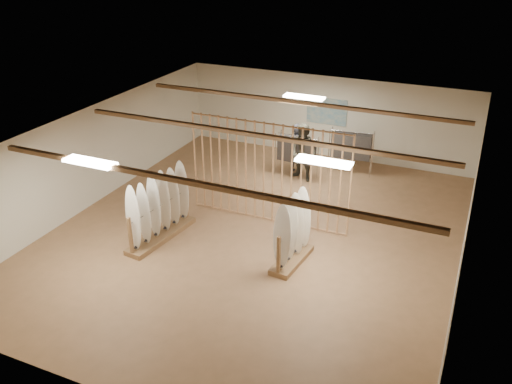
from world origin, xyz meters
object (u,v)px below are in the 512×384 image
at_px(clothing_rack_a, 297,150).
at_px(clothing_rack_b, 351,146).
at_px(rack_right, 292,241).
at_px(rack_left, 160,217).
at_px(shopper_b, 304,149).
at_px(shopper_a, 297,145).

height_order(clothing_rack_a, clothing_rack_b, clothing_rack_b).
bearing_deg(clothing_rack_b, rack_right, -94.56).
distance_m(rack_right, clothing_rack_a, 5.05).
xyz_separation_m(rack_left, shopper_b, (2.12, 4.87, 0.43)).
relative_size(clothing_rack_a, shopper_b, 0.67).
relative_size(rack_right, clothing_rack_a, 1.26).
bearing_deg(shopper_b, clothing_rack_a, 162.74).
bearing_deg(shopper_b, clothing_rack_b, 58.57).
height_order(shopper_a, shopper_b, shopper_b).
height_order(rack_right, shopper_b, shopper_b).
relative_size(rack_left, clothing_rack_a, 1.64).
relative_size(rack_left, clothing_rack_b, 1.59).
bearing_deg(shopper_a, rack_right, 123.88).
distance_m(clothing_rack_a, clothing_rack_b, 1.79).
xyz_separation_m(rack_left, clothing_rack_b, (3.34, 6.01, 0.32)).
distance_m(rack_left, clothing_rack_a, 5.38).
bearing_deg(shopper_a, shopper_b, 143.05).
relative_size(rack_right, shopper_b, 0.84).
height_order(clothing_rack_a, shopper_b, shopper_b).
bearing_deg(clothing_rack_a, rack_right, -64.86).
height_order(rack_right, clothing_rack_a, rack_right).
bearing_deg(clothing_rack_a, shopper_b, -26.27).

